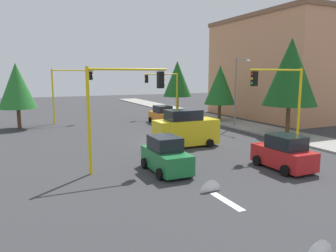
{
  "coord_description": "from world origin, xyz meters",
  "views": [
    {
      "loc": [
        23.18,
        -10.71,
        5.35
      ],
      "look_at": [
        -0.52,
        0.09,
        1.2
      ],
      "focal_mm": 34.58,
      "sensor_mm": 36.0,
      "label": 1
    }
  ],
  "objects_px": {
    "street_lamp_curbside": "(238,85)",
    "car_orange": "(162,115)",
    "traffic_signal_far_right": "(69,85)",
    "traffic_signal_far_left": "(164,86)",
    "tree_roadside_far": "(177,79)",
    "traffic_signal_near_right": "(121,98)",
    "delivery_van_yellow": "(186,129)",
    "traffic_signal_near_left": "(281,93)",
    "car_red": "(284,154)",
    "tree_roadside_near": "(291,72)",
    "tree_roadside_mid": "(220,85)",
    "car_green": "(166,156)",
    "tree_opposite_side": "(17,86)"
  },
  "relations": [
    {
      "from": "street_lamp_curbside",
      "to": "car_orange",
      "type": "relative_size",
      "value": 1.85
    },
    {
      "from": "traffic_signal_far_right",
      "to": "traffic_signal_far_left",
      "type": "bearing_deg",
      "value": 90.0
    },
    {
      "from": "traffic_signal_far_right",
      "to": "car_orange",
      "type": "xyz_separation_m",
      "value": [
        4.5,
        9.19,
        -3.3
      ]
    },
    {
      "from": "tree_roadside_far",
      "to": "car_orange",
      "type": "height_order",
      "value": "tree_roadside_far"
    },
    {
      "from": "traffic_signal_near_right",
      "to": "delivery_van_yellow",
      "type": "distance_m",
      "value": 7.82
    },
    {
      "from": "traffic_signal_near_left",
      "to": "delivery_van_yellow",
      "type": "xyz_separation_m",
      "value": [
        -4.0,
        -5.33,
        -2.82
      ]
    },
    {
      "from": "traffic_signal_near_right",
      "to": "car_red",
      "type": "bearing_deg",
      "value": 67.05
    },
    {
      "from": "traffic_signal_near_right",
      "to": "traffic_signal_far_right",
      "type": "height_order",
      "value": "traffic_signal_far_right"
    },
    {
      "from": "car_orange",
      "to": "car_red",
      "type": "distance_m",
      "value": 19.1
    },
    {
      "from": "traffic_signal_far_right",
      "to": "tree_roadside_far",
      "type": "distance_m",
      "value": 15.76
    },
    {
      "from": "traffic_signal_near_right",
      "to": "traffic_signal_far_right",
      "type": "distance_m",
      "value": 20.0
    },
    {
      "from": "car_orange",
      "to": "car_red",
      "type": "bearing_deg",
      "value": -2.13
    },
    {
      "from": "tree_roadside_near",
      "to": "tree_roadside_mid",
      "type": "distance_m",
      "value": 10.11
    },
    {
      "from": "tree_roadside_near",
      "to": "traffic_signal_near_left",
      "type": "bearing_deg",
      "value": -50.09
    },
    {
      "from": "delivery_van_yellow",
      "to": "car_green",
      "type": "distance_m",
      "value": 6.63
    },
    {
      "from": "traffic_signal_far_right",
      "to": "tree_roadside_near",
      "type": "distance_m",
      "value": 22.84
    },
    {
      "from": "tree_opposite_side",
      "to": "traffic_signal_near_right",
      "type": "bearing_deg",
      "value": 16.37
    },
    {
      "from": "tree_roadside_far",
      "to": "delivery_van_yellow",
      "type": "height_order",
      "value": "tree_roadside_far"
    },
    {
      "from": "tree_roadside_mid",
      "to": "car_orange",
      "type": "xyz_separation_m",
      "value": [
        -1.5,
        -6.54,
        -3.29
      ]
    },
    {
      "from": "delivery_van_yellow",
      "to": "traffic_signal_near_left",
      "type": "bearing_deg",
      "value": 53.11
    },
    {
      "from": "tree_roadside_near",
      "to": "delivery_van_yellow",
      "type": "xyz_separation_m",
      "value": [
        0.0,
        -10.11,
        -4.28
      ]
    },
    {
      "from": "street_lamp_curbside",
      "to": "tree_roadside_mid",
      "type": "distance_m",
      "value": 4.46
    },
    {
      "from": "traffic_signal_far_right",
      "to": "traffic_signal_near_left",
      "type": "height_order",
      "value": "traffic_signal_far_right"
    },
    {
      "from": "traffic_signal_near_right",
      "to": "car_green",
      "type": "distance_m",
      "value": 4.04
    },
    {
      "from": "traffic_signal_near_left",
      "to": "street_lamp_curbside",
      "type": "relative_size",
      "value": 0.83
    },
    {
      "from": "street_lamp_curbside",
      "to": "delivery_van_yellow",
      "type": "xyz_separation_m",
      "value": [
        5.61,
        -8.81,
        -3.07
      ]
    },
    {
      "from": "traffic_signal_far_right",
      "to": "tree_roadside_mid",
      "type": "bearing_deg",
      "value": 69.13
    },
    {
      "from": "traffic_signal_far_right",
      "to": "traffic_signal_near_left",
      "type": "xyz_separation_m",
      "value": [
        20.0,
        11.46,
        -0.09
      ]
    },
    {
      "from": "street_lamp_curbside",
      "to": "tree_opposite_side",
      "type": "xyz_separation_m",
      "value": [
        -8.39,
        -20.2,
        -0.1
      ]
    },
    {
      "from": "tree_opposite_side",
      "to": "car_red",
      "type": "relative_size",
      "value": 1.78
    },
    {
      "from": "traffic_signal_far_left",
      "to": "tree_opposite_side",
      "type": "height_order",
      "value": "tree_opposite_side"
    },
    {
      "from": "traffic_signal_far_left",
      "to": "street_lamp_curbside",
      "type": "relative_size",
      "value": 0.79
    },
    {
      "from": "tree_roadside_far",
      "to": "car_red",
      "type": "bearing_deg",
      "value": -13.76
    },
    {
      "from": "delivery_van_yellow",
      "to": "traffic_signal_far_left",
      "type": "bearing_deg",
      "value": 161.7
    },
    {
      "from": "traffic_signal_near_left",
      "to": "traffic_signal_far_right",
      "type": "bearing_deg",
      "value": -150.19
    },
    {
      "from": "traffic_signal_far_right",
      "to": "street_lamp_curbside",
      "type": "relative_size",
      "value": 0.85
    },
    {
      "from": "tree_roadside_near",
      "to": "tree_roadside_mid",
      "type": "xyz_separation_m",
      "value": [
        -10.0,
        -0.5,
        -1.38
      ]
    },
    {
      "from": "car_orange",
      "to": "car_red",
      "type": "xyz_separation_m",
      "value": [
        19.08,
        -0.71,
        -0.0
      ]
    },
    {
      "from": "tree_opposite_side",
      "to": "tree_roadside_mid",
      "type": "height_order",
      "value": "tree_opposite_side"
    },
    {
      "from": "street_lamp_curbside",
      "to": "delivery_van_yellow",
      "type": "bearing_deg",
      "value": -57.51
    },
    {
      "from": "tree_roadside_mid",
      "to": "street_lamp_curbside",
      "type": "bearing_deg",
      "value": -10.33
    },
    {
      "from": "traffic_signal_near_left",
      "to": "tree_roadside_near",
      "type": "height_order",
      "value": "tree_roadside_near"
    },
    {
      "from": "traffic_signal_far_left",
      "to": "car_red",
      "type": "distance_m",
      "value": 23.96
    },
    {
      "from": "traffic_signal_near_left",
      "to": "tree_roadside_mid",
      "type": "distance_m",
      "value": 14.64
    },
    {
      "from": "traffic_signal_far_right",
      "to": "tree_roadside_near",
      "type": "relative_size",
      "value": 0.7
    },
    {
      "from": "street_lamp_curbside",
      "to": "tree_roadside_near",
      "type": "height_order",
      "value": "tree_roadside_near"
    },
    {
      "from": "street_lamp_curbside",
      "to": "tree_roadside_near",
      "type": "distance_m",
      "value": 5.89
    },
    {
      "from": "car_red",
      "to": "car_orange",
      "type": "bearing_deg",
      "value": 177.87
    },
    {
      "from": "traffic_signal_near_left",
      "to": "tree_roadside_far",
      "type": "distance_m",
      "value": 24.3
    },
    {
      "from": "tree_roadside_mid",
      "to": "tree_opposite_side",
      "type": "bearing_deg",
      "value": -100.78
    }
  ]
}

